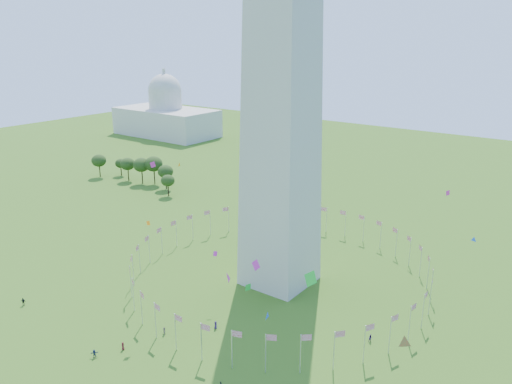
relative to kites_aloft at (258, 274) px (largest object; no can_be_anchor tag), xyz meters
The scene contains 6 objects.
ground 31.01m from the kites_aloft, 125.20° to the right, with size 600.00×600.00×0.00m, color #2F5714.
flag_ring 35.82m from the kites_aloft, 115.78° to the left, with size 80.24×80.24×9.00m.
capitol_building 251.56m from the kites_aloft, 140.59° to the left, with size 70.00×35.00×46.00m, color beige, non-canonical shape.
crowd 31.70m from the kites_aloft, 121.35° to the right, with size 94.78×66.99×2.05m.
kites_aloft is the anchor object (origin of this frame).
tree_line_west 139.22m from the kites_aloft, 149.20° to the left, with size 54.75×15.76×12.68m.
Camera 1 is at (69.37, -54.56, 65.57)m, focal length 35.00 mm.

